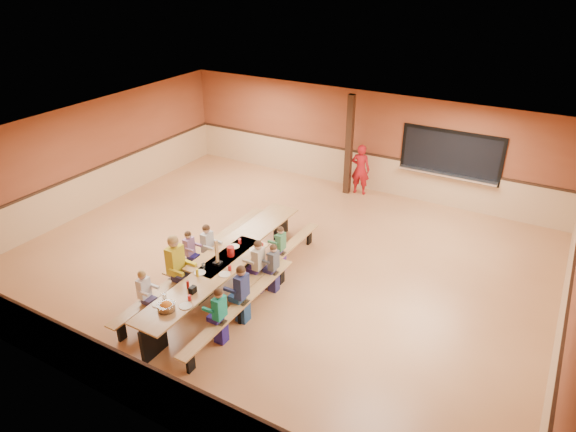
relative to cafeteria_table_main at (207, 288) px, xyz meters
The scene contains 23 objects.
ground 2.38m from the cafeteria_table_main, 82.92° to the left, with size 12.00×12.00×0.00m, color #A0643C.
room_envelope 2.33m from the cafeteria_table_main, 82.92° to the left, with size 12.04×10.04×3.02m.
kitchen_pass_through 7.87m from the cafeteria_table_main, 68.33° to the left, with size 2.78×0.28×1.38m.
structural_post 6.77m from the cafeteria_table_main, 89.26° to the left, with size 0.18×0.18×3.00m, color black.
cafeteria_table_main is the anchor object (origin of this frame).
cafeteria_table_second 1.85m from the cafeteria_table_main, 98.57° to the left, with size 1.91×3.70×0.74m.
seated_child_white_left 1.20m from the cafeteria_table_main, 133.53° to the right, with size 0.33×0.27×1.13m, color white, non-canonical shape.
seated_adult_yellow 0.85m from the cafeteria_table_main, behind, with size 0.48×0.39×1.43m, color gold, non-canonical shape.
seated_child_grey_left 1.38m from the cafeteria_table_main, 126.72° to the left, with size 0.36×0.30×1.20m, color #BABABA, non-canonical shape.
seated_child_teal_right 1.06m from the cafeteria_table_main, 38.69° to the right, with size 0.35×0.28×1.16m, color #17927A, non-canonical shape.
seated_child_navy_right 0.83m from the cafeteria_table_main, ahead, with size 0.39×0.32×1.25m, color navy, non-canonical shape.
seated_child_char_right 1.48m from the cafeteria_table_main, 56.10° to the left, with size 0.33×0.27×1.12m, color #474951, non-canonical shape.
seated_child_purple_sec 1.37m from the cafeteria_table_main, 143.66° to the left, with size 0.32×0.26×1.10m, color #98679B, non-canonical shape.
seated_child_green_sec 2.06m from the cafeteria_table_main, 74.57° to the left, with size 0.32×0.26×1.11m, color #3B774A, non-canonical shape.
seated_child_tan_sec 1.21m from the cafeteria_table_main, 62.88° to the left, with size 0.37×0.30×1.21m, color #B4A78F, non-canonical shape.
standing_woman 6.87m from the cafeteria_table_main, 86.39° to the left, with size 0.56×0.37×1.54m, color #A61319.
punch_pitcher 1.01m from the cafeteria_table_main, 94.50° to the left, with size 0.16×0.16×0.22m, color #B31A17.
chip_bowl 1.19m from the cafeteria_table_main, 89.72° to the right, with size 0.32×0.32×0.15m, color orange, non-canonical shape.
napkin_dispenser 0.58m from the cafeteria_table_main, 80.97° to the right, with size 0.10×0.14×0.13m, color black.
condiment_mustard 0.36m from the cafeteria_table_main, behind, with size 0.06×0.06×0.17m, color yellow.
condiment_ketchup 0.54m from the cafeteria_table_main, 101.16° to the right, with size 0.06×0.06×0.17m, color #B2140F.
table_paddle 0.65m from the cafeteria_table_main, 101.66° to the left, with size 0.16×0.16×0.56m.
place_settings 0.27m from the cafeteria_table_main, ahead, with size 0.65×3.30×0.11m, color beige, non-canonical shape.
Camera 1 is at (5.36, -8.85, 6.48)m, focal length 32.00 mm.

